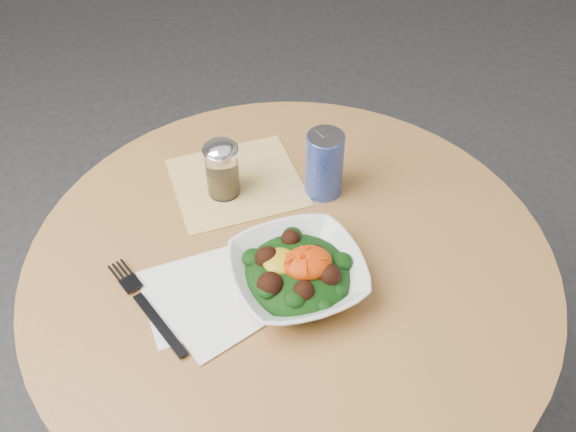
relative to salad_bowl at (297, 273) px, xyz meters
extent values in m
cylinder|color=black|center=(0.01, 0.06, -0.42)|extent=(0.10, 0.10, 0.71)
cylinder|color=#C58D47|center=(0.01, 0.06, -0.05)|extent=(0.90, 0.90, 0.04)
cube|color=orange|center=(-0.03, 0.27, -0.03)|extent=(0.24, 0.22, 0.00)
cube|color=white|center=(-0.16, 0.03, -0.03)|extent=(0.17, 0.17, 0.00)
cube|color=white|center=(-0.13, 0.00, -0.03)|extent=(0.21, 0.21, 0.00)
imported|color=white|center=(0.00, 0.00, 0.00)|extent=(0.22, 0.22, 0.05)
ellipsoid|color=black|center=(0.00, 0.00, -0.01)|extent=(0.17, 0.17, 0.06)
ellipsoid|color=gold|center=(-0.02, 0.01, 0.02)|extent=(0.06, 0.06, 0.02)
ellipsoid|color=#E85605|center=(0.01, 0.00, 0.03)|extent=(0.08, 0.07, 0.04)
cube|color=black|center=(-0.23, -0.02, -0.02)|extent=(0.06, 0.14, 0.00)
cube|color=black|center=(-0.27, 0.09, -0.02)|extent=(0.05, 0.08, 0.00)
cylinder|color=silver|center=(-0.06, 0.25, 0.02)|extent=(0.06, 0.06, 0.09)
cylinder|color=#9D8049|center=(-0.06, 0.25, 0.00)|extent=(0.05, 0.05, 0.05)
cylinder|color=white|center=(-0.06, 0.25, 0.07)|extent=(0.06, 0.06, 0.01)
ellipsoid|color=white|center=(-0.06, 0.25, 0.08)|extent=(0.06, 0.06, 0.03)
cylinder|color=#0D1C91|center=(0.12, 0.20, 0.03)|extent=(0.07, 0.07, 0.13)
cylinder|color=silver|center=(0.12, 0.20, 0.10)|extent=(0.06, 0.06, 0.00)
cube|color=silver|center=(0.11, 0.21, 0.10)|extent=(0.02, 0.02, 0.00)
camera|label=1|loc=(-0.21, -0.61, 0.80)|focal=40.00mm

